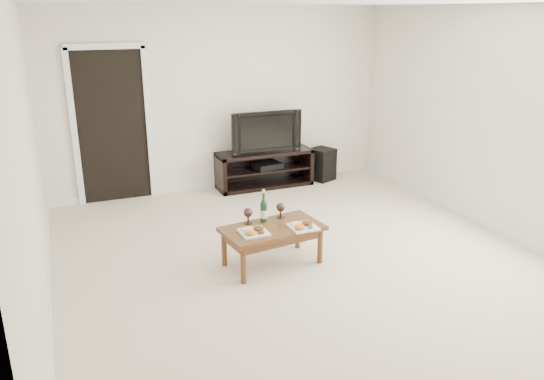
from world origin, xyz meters
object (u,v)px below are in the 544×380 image
at_px(television, 264,131).
at_px(subwoofer, 322,164).
at_px(media_console, 265,169).
at_px(coffee_table, 272,246).

xyz_separation_m(television, subwoofer, (0.96, -0.02, -0.61)).
bearing_deg(media_console, coffee_table, -109.86).
bearing_deg(television, subwoofer, -0.15).
bearing_deg(media_console, television, 0.00).
height_order(media_console, subwoofer, media_console).
distance_m(television, coffee_table, 2.70).
height_order(media_console, television, television).
xyz_separation_m(subwoofer, coffee_table, (-1.85, -2.44, -0.04)).
bearing_deg(subwoofer, coffee_table, -148.98).
height_order(television, subwoofer, television).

